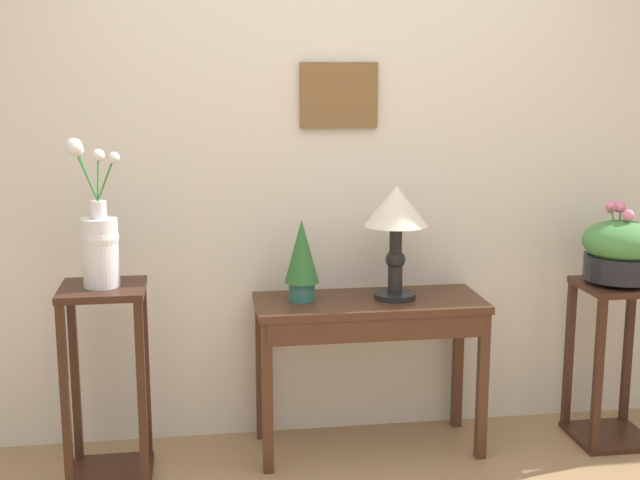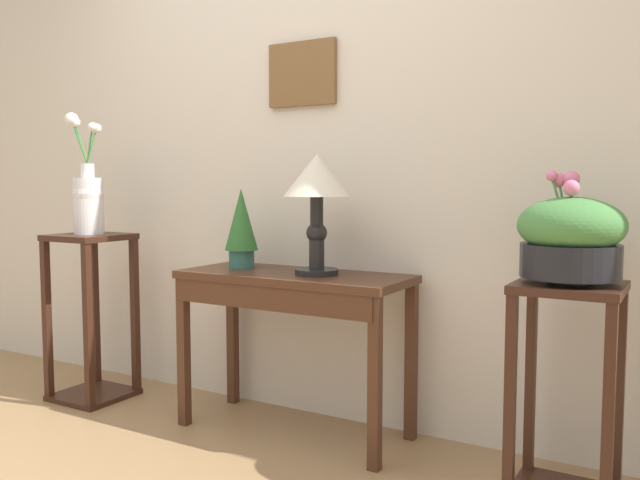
# 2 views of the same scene
# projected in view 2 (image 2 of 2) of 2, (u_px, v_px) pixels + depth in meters

# --- Properties ---
(back_wall_with_art) EXTENTS (9.00, 0.13, 2.80)m
(back_wall_with_art) POSITION_uv_depth(u_px,v_px,m) (304.00, 125.00, 3.16)
(back_wall_with_art) COLOR beige
(back_wall_with_art) RESTS_ON ground
(console_table) EXTENTS (1.04, 0.43, 0.72)m
(console_table) POSITION_uv_depth(u_px,v_px,m) (291.00, 298.00, 2.88)
(console_table) COLOR #472819
(console_table) RESTS_ON ground
(table_lamp) EXTENTS (0.29, 0.29, 0.52)m
(table_lamp) POSITION_uv_depth(u_px,v_px,m) (317.00, 187.00, 2.80)
(table_lamp) COLOR black
(table_lamp) RESTS_ON console_table
(potted_plant_on_console) EXTENTS (0.15, 0.15, 0.37)m
(potted_plant_on_console) POSITION_uv_depth(u_px,v_px,m) (241.00, 225.00, 3.05)
(potted_plant_on_console) COLOR #2D665B
(potted_plant_on_console) RESTS_ON console_table
(pedestal_stand_left) EXTENTS (0.35, 0.35, 0.86)m
(pedestal_stand_left) POSITION_uv_depth(u_px,v_px,m) (92.00, 317.00, 3.39)
(pedestal_stand_left) COLOR #381E14
(pedestal_stand_left) RESTS_ON ground
(flower_vase_tall_left) EXTENTS (0.21, 0.16, 0.62)m
(flower_vase_tall_left) POSITION_uv_depth(u_px,v_px,m) (88.00, 195.00, 3.34)
(flower_vase_tall_left) COLOR silver
(flower_vase_tall_left) RESTS_ON pedestal_stand_left
(pedestal_stand_right) EXTENTS (0.35, 0.35, 0.78)m
(pedestal_stand_right) POSITION_uv_depth(u_px,v_px,m) (566.00, 394.00, 2.27)
(pedestal_stand_right) COLOR #381E14
(pedestal_stand_right) RESTS_ON ground
(planter_bowl_wide_right) EXTENTS (0.36, 0.36, 0.38)m
(planter_bowl_wide_right) POSITION_uv_depth(u_px,v_px,m) (571.00, 237.00, 2.22)
(planter_bowl_wide_right) COLOR black
(planter_bowl_wide_right) RESTS_ON pedestal_stand_right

